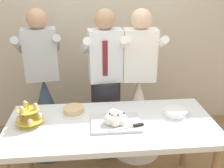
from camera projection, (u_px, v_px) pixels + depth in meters
rear_wall at (102, 19)px, 3.22m from camera, size 5.20×0.10×2.90m
dessert_table at (112, 130)px, 2.24m from camera, size 1.80×0.80×0.78m
cupcake_stand at (29, 116)px, 2.16m from camera, size 0.23×0.23×0.21m
main_cake_tray at (116, 120)px, 2.17m from camera, size 0.43×0.31×0.13m
plate_stack at (175, 112)px, 2.32m from camera, size 0.21×0.21×0.05m
round_cake at (73, 110)px, 2.36m from camera, size 0.24×0.24×0.06m
person_groom at (106, 95)px, 2.80m from camera, size 0.50×0.52×1.66m
person_bride at (138, 107)px, 2.88m from camera, size 0.56×0.56×1.66m
person_guest at (46, 106)px, 2.90m from camera, size 0.56×0.56×1.66m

